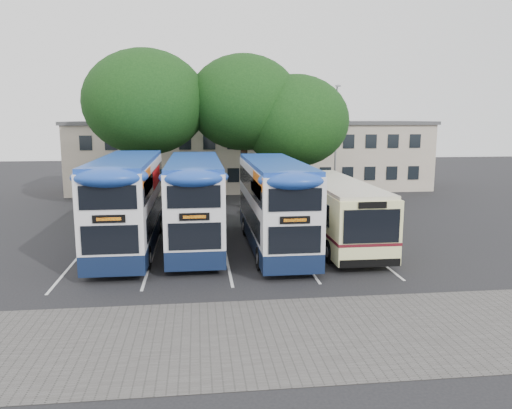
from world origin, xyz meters
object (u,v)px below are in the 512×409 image
object	(u,v)px
bus_dd_left	(128,199)
bus_dd_right	(274,201)
lamp_post	(336,136)
tree_left	(145,102)
bus_single	(335,208)
bus_dd_mid	(195,198)
tree_right	(295,121)
tree_mid	(244,103)

from	to	relation	value
bus_dd_left	bus_dd_right	distance (m)	7.28
lamp_post	bus_dd_right	size ratio (longest dim) A/B	0.85
tree_left	bus_dd_left	size ratio (longest dim) A/B	1.02
tree_left	bus_dd_left	xyz separation A→B (m)	(0.03, -10.84, -5.03)
bus_dd_right	bus_single	size ratio (longest dim) A/B	0.97
lamp_post	bus_dd_mid	world-z (taller)	lamp_post
bus_single	lamp_post	bearing A→B (deg)	74.42
tree_right	bus_single	xyz separation A→B (m)	(0.16, -10.45, -4.42)
bus_dd_left	bus_dd_right	size ratio (longest dim) A/B	1.04
bus_dd_left	tree_right	bearing A→B (deg)	45.25
lamp_post	bus_dd_left	distance (m)	20.29
tree_left	bus_single	world-z (taller)	tree_left
tree_left	bus_single	distance (m)	16.16
bus_dd_right	bus_dd_left	bearing A→B (deg)	173.78
bus_single	tree_mid	bearing A→B (deg)	108.88
lamp_post	bus_single	distance (m)	14.76
bus_dd_mid	bus_dd_right	distance (m)	4.07
bus_dd_mid	bus_single	size ratio (longest dim) A/B	0.98
tree_mid	bus_dd_left	world-z (taller)	tree_mid
bus_dd_left	bus_dd_mid	distance (m)	3.31
bus_dd_mid	bus_single	xyz separation A→B (m)	(7.32, -0.15, -0.61)
tree_left	bus_dd_mid	size ratio (longest dim) A/B	1.04
tree_mid	tree_right	distance (m)	3.88
bus_single	tree_right	bearing A→B (deg)	90.87
bus_single	bus_dd_mid	bearing A→B (deg)	178.80
bus_dd_mid	bus_dd_left	bearing A→B (deg)	-175.60
tree_mid	bus_single	xyz separation A→B (m)	(3.77, -11.03, -5.72)
tree_mid	bus_dd_left	size ratio (longest dim) A/B	0.99
bus_single	bus_dd_left	bearing A→B (deg)	-179.46
tree_mid	bus_single	bearing A→B (deg)	-71.12
bus_dd_mid	bus_dd_right	xyz separation A→B (m)	(3.94, -1.04, -0.02)
tree_right	bus_dd_right	xyz separation A→B (m)	(-3.22, -11.34, -3.84)
bus_dd_right	bus_single	bearing A→B (deg)	14.73
lamp_post	tree_left	world-z (taller)	tree_left
lamp_post	bus_dd_left	size ratio (longest dim) A/B	0.82
tree_mid	bus_single	world-z (taller)	tree_mid
lamp_post	tree_mid	xyz separation A→B (m)	(-7.64, -2.85, 2.50)
bus_dd_right	lamp_post	bearing A→B (deg)	63.85
bus_dd_mid	bus_dd_right	bearing A→B (deg)	-14.82
tree_left	bus_single	xyz separation A→B (m)	(10.65, -10.74, -5.70)
bus_dd_right	tree_mid	bearing A→B (deg)	91.88
bus_single	tree_left	bearing A→B (deg)	134.75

